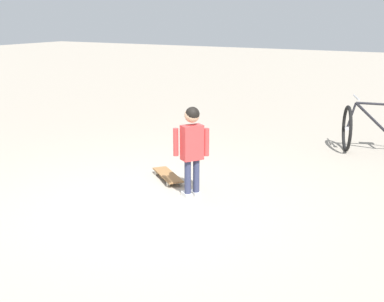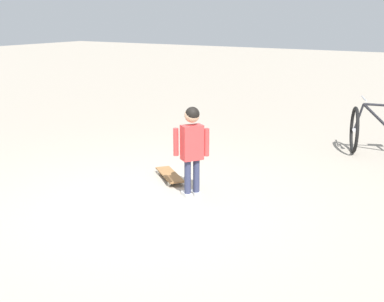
% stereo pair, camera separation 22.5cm
% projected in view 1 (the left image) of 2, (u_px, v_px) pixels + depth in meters
% --- Properties ---
extents(ground_plane, '(50.00, 50.00, 0.00)m').
position_uv_depth(ground_plane, '(147.00, 207.00, 5.49)').
color(ground_plane, '#9E9384').
extents(child_person, '(0.36, 0.28, 1.06)m').
position_uv_depth(child_person, '(192.00, 142.00, 5.63)').
color(child_person, '#2D3351').
rests_on(child_person, ground).
extents(skateboard, '(0.65, 0.57, 0.07)m').
position_uv_depth(skateboard, '(168.00, 175.00, 6.38)').
color(skateboard, olive).
rests_on(skateboard, ground).
extents(bicycle_near, '(1.25, 1.05, 0.85)m').
position_uv_depth(bicycle_near, '(382.00, 128.00, 7.57)').
color(bicycle_near, black).
rests_on(bicycle_near, ground).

